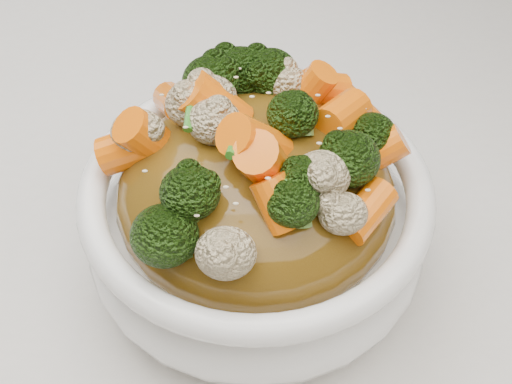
# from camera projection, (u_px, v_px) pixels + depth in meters

# --- Properties ---
(tablecloth) EXTENTS (1.20, 0.80, 0.04)m
(tablecloth) POSITION_uv_depth(u_px,v_px,m) (234.00, 362.00, 0.45)
(tablecloth) COLOR silver
(tablecloth) RESTS_ON dining_table
(bowl) EXTENTS (0.22, 0.22, 0.08)m
(bowl) POSITION_uv_depth(u_px,v_px,m) (256.00, 226.00, 0.44)
(bowl) COLOR white
(bowl) RESTS_ON tablecloth
(sauce_base) EXTENTS (0.17, 0.17, 0.08)m
(sauce_base) POSITION_uv_depth(u_px,v_px,m) (256.00, 195.00, 0.43)
(sauce_base) COLOR #5C3E0F
(sauce_base) RESTS_ON bowl
(carrots) EXTENTS (0.17, 0.17, 0.04)m
(carrots) POSITION_uv_depth(u_px,v_px,m) (256.00, 120.00, 0.38)
(carrots) COLOR orange
(carrots) RESTS_ON sauce_base
(broccoli) EXTENTS (0.17, 0.17, 0.04)m
(broccoli) POSITION_uv_depth(u_px,v_px,m) (256.00, 121.00, 0.39)
(broccoli) COLOR black
(broccoli) RESTS_ON sauce_base
(cauliflower) EXTENTS (0.17, 0.17, 0.03)m
(cauliflower) POSITION_uv_depth(u_px,v_px,m) (256.00, 124.00, 0.39)
(cauliflower) COLOR beige
(cauliflower) RESTS_ON sauce_base
(scallions) EXTENTS (0.13, 0.13, 0.02)m
(scallions) POSITION_uv_depth(u_px,v_px,m) (256.00, 118.00, 0.38)
(scallions) COLOR #2B731A
(scallions) RESTS_ON sauce_base
(sesame_seeds) EXTENTS (0.16, 0.16, 0.01)m
(sesame_seeds) POSITION_uv_depth(u_px,v_px,m) (256.00, 118.00, 0.38)
(sesame_seeds) COLOR beige
(sesame_seeds) RESTS_ON sauce_base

